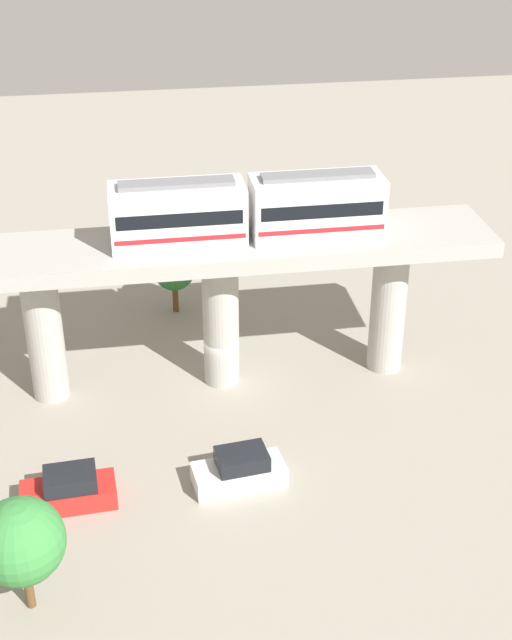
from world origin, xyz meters
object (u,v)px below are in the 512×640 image
parked_car_white (240,470)px  parked_car_red (69,491)px  train (248,210)px  tree_near_viaduct (174,270)px  tree_mid_lot (21,542)px

parked_car_white → parked_car_red: bearing=-95.4°
train → parked_car_red: bearing=-46.5°
tree_near_viaduct → parked_car_red: bearing=-19.6°
train → tree_near_viaduct: (-8.15, -3.34, -7.01)m
train → tree_mid_lot: (14.73, -10.81, -6.54)m
train → parked_car_red: (8.96, -9.43, -9.11)m
train → parked_car_red: size_ratio=3.15×
train → tree_near_viaduct: bearing=-157.7°
tree_mid_lot → parked_car_white: bearing=123.4°
parked_car_red → parked_car_white: size_ratio=0.98×
train → parked_car_white: bearing=-11.3°
parked_car_red → tree_mid_lot: (5.77, -1.38, 2.57)m
parked_car_red → parked_car_white: 7.68m
parked_car_red → tree_mid_lot: bearing=-17.0°
parked_car_white → tree_near_viaduct: bearing=178.5°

